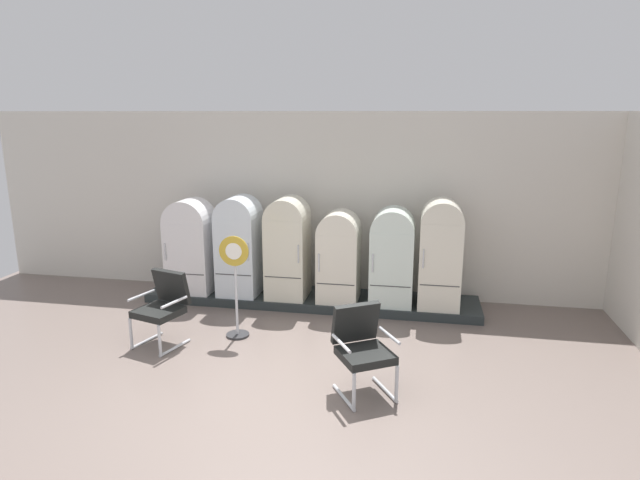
% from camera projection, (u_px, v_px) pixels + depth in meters
% --- Properties ---
extents(ground, '(12.00, 10.00, 0.05)m').
position_uv_depth(ground, '(254.00, 399.00, 5.85)').
color(ground, '#70615B').
extents(back_wall, '(11.76, 0.12, 3.05)m').
position_uv_depth(back_wall, '(318.00, 204.00, 8.99)').
color(back_wall, silver).
rests_on(back_wall, ground).
extents(display_plinth, '(5.36, 0.95, 0.14)m').
position_uv_depth(display_plinth, '(311.00, 299.00, 8.72)').
color(display_plinth, '#282E2F').
rests_on(display_plinth, ground).
extents(refrigerator_0, '(0.72, 0.63, 1.54)m').
position_uv_depth(refrigerator_0, '(191.00, 243.00, 8.75)').
color(refrigerator_0, white).
rests_on(refrigerator_0, display_plinth).
extents(refrigerator_1, '(0.64, 0.69, 1.60)m').
position_uv_depth(refrigerator_1, '(239.00, 243.00, 8.62)').
color(refrigerator_1, white).
rests_on(refrigerator_1, display_plinth).
extents(refrigerator_2, '(0.63, 0.70, 1.61)m').
position_uv_depth(refrigerator_2, '(288.00, 244.00, 8.48)').
color(refrigerator_2, silver).
rests_on(refrigerator_2, display_plinth).
extents(refrigerator_3, '(0.63, 0.67, 1.42)m').
position_uv_depth(refrigerator_3, '(339.00, 254.00, 8.34)').
color(refrigerator_3, silver).
rests_on(refrigerator_3, display_plinth).
extents(refrigerator_4, '(0.65, 0.68, 1.49)m').
position_uv_depth(refrigerator_4, '(392.00, 254.00, 8.18)').
color(refrigerator_4, silver).
rests_on(refrigerator_4, display_plinth).
extents(refrigerator_5, '(0.62, 0.70, 1.64)m').
position_uv_depth(refrigerator_5, '(440.00, 250.00, 8.04)').
color(refrigerator_5, silver).
rests_on(refrigerator_5, display_plinth).
extents(armchair_left, '(0.72, 0.76, 0.99)m').
position_uv_depth(armchair_left, '(163.00, 304.00, 7.10)').
color(armchair_left, silver).
rests_on(armchair_left, ground).
extents(armchair_right, '(0.79, 0.82, 0.99)m').
position_uv_depth(armchair_right, '(362.00, 345.00, 5.85)').
color(armchair_right, silver).
rests_on(armchair_right, ground).
extents(sign_stand, '(0.41, 0.32, 1.44)m').
position_uv_depth(sign_stand, '(236.00, 291.00, 7.29)').
color(sign_stand, '#2D2D30').
rests_on(sign_stand, ground).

